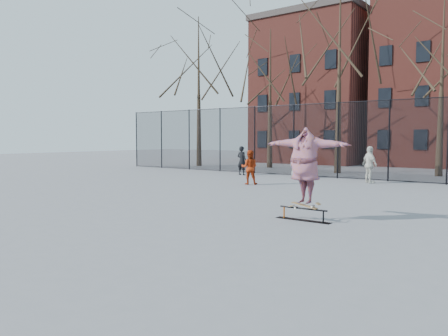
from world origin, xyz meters
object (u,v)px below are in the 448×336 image
Objects in this scene: bystander_grey at (298,160)px; bystander_black at (242,161)px; skate_rail at (303,215)px; skater at (305,167)px; skateboard at (305,206)px; bystander_red at (249,167)px; bystander_white at (370,165)px.

bystander_grey reaches higher than bystander_black.
skater is (0.04, 0.00, 1.26)m from skate_rail.
skater is at bearing 134.55° from bystander_black.
bystander_grey is (-5.74, 10.65, -0.46)m from skater.
skate_rail is 0.81× the size of bystander_grey.
bystander_red is at bearing 133.09° from skateboard.
bystander_red is (-0.25, -4.24, -0.15)m from bystander_grey.
bystander_grey is (-5.71, 10.65, 0.80)m from skate_rail.
skateboard is 0.43× the size of bystander_white.
skate_rail is 0.87× the size of bystander_white.
skateboard is at bearing 136.75° from bystander_white.
bystander_white is at bearing 102.79° from skater.
skate_rail is at bearing 103.77° from bystander_red.
bystander_white is (3.94, -0.38, -0.06)m from bystander_grey.
bystander_grey reaches higher than skate_rail.
bystander_black is 7.37m from bystander_white.
skate_rail is at bearing 180.00° from skateboard.
bystander_white is (7.37, -0.10, 0.05)m from bystander_black.
skater is 13.85m from bystander_black.
bystander_white is (-1.80, 10.27, -0.52)m from skater.
bystander_black is at bearing -5.07° from bystander_grey.
skater is 1.53× the size of bystander_red.
skater is 8.79m from bystander_red.
bystander_red reaches higher than skateboard.
skate_rail is 0.63× the size of skater.
skate_rail is at bearing 108.45° from bystander_grey.
skater is 1.45× the size of bystander_black.
skate_rail is 12.11m from bystander_grey.
bystander_white reaches higher than skate_rail.
skater is at bearing 108.61° from bystander_grey.
bystander_red is at bearing 135.93° from skater.
bystander_grey is at bearing 118.34° from skateboard.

